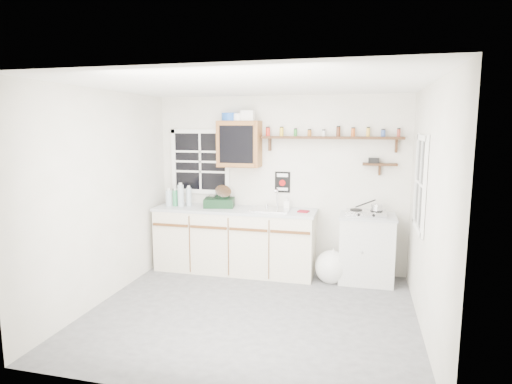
% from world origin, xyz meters
% --- Properties ---
extents(room, '(3.64, 3.24, 2.54)m').
position_xyz_m(room, '(0.00, 0.00, 1.25)').
color(room, '#4C4C4E').
rests_on(room, ground).
extents(main_cabinet, '(2.31, 0.63, 0.92)m').
position_xyz_m(main_cabinet, '(-0.58, 1.30, 0.46)').
color(main_cabinet, beige).
rests_on(main_cabinet, floor).
extents(right_cabinet, '(0.73, 0.57, 0.91)m').
position_xyz_m(right_cabinet, '(1.25, 1.32, 0.46)').
color(right_cabinet, '#B8B9B2').
rests_on(right_cabinet, floor).
extents(sink, '(0.52, 0.44, 0.29)m').
position_xyz_m(sink, '(-0.05, 1.30, 0.93)').
color(sink, silver).
rests_on(sink, main_cabinet).
extents(upper_cabinet, '(0.60, 0.32, 0.65)m').
position_xyz_m(upper_cabinet, '(-0.55, 1.44, 1.82)').
color(upper_cabinet, brown).
rests_on(upper_cabinet, wall_back).
extents(upper_cabinet_clutter, '(0.47, 0.24, 0.14)m').
position_xyz_m(upper_cabinet_clutter, '(-0.58, 1.44, 2.21)').
color(upper_cabinet_clutter, '#1949A4').
rests_on(upper_cabinet_clutter, upper_cabinet).
extents(spice_shelf, '(1.91, 0.18, 0.35)m').
position_xyz_m(spice_shelf, '(0.72, 1.51, 1.93)').
color(spice_shelf, black).
rests_on(spice_shelf, wall_back).
extents(secondary_shelf, '(0.45, 0.16, 0.24)m').
position_xyz_m(secondary_shelf, '(1.36, 1.52, 1.58)').
color(secondary_shelf, black).
rests_on(secondary_shelf, wall_back).
extents(warning_sign, '(0.22, 0.02, 0.30)m').
position_xyz_m(warning_sign, '(0.05, 1.59, 1.28)').
color(warning_sign, black).
rests_on(warning_sign, wall_back).
extents(window_back, '(0.93, 0.03, 0.98)m').
position_xyz_m(window_back, '(-1.20, 1.59, 1.55)').
color(window_back, black).
rests_on(window_back, wall_back).
extents(window_right, '(0.03, 0.78, 1.08)m').
position_xyz_m(window_right, '(1.79, 0.55, 1.45)').
color(window_right, black).
rests_on(window_right, wall_back).
extents(water_bottles, '(0.36, 0.16, 0.35)m').
position_xyz_m(water_bottles, '(-1.43, 1.27, 1.06)').
color(water_bottles, '#A3B5BF').
rests_on(water_bottles, main_cabinet).
extents(dish_rack, '(0.48, 0.39, 0.32)m').
position_xyz_m(dish_rack, '(-0.82, 1.36, 1.02)').
color(dish_rack, black).
rests_on(dish_rack, main_cabinet).
extents(soap_bottle, '(0.09, 0.09, 0.17)m').
position_xyz_m(soap_bottle, '(0.14, 1.44, 1.01)').
color(soap_bottle, beige).
rests_on(soap_bottle, main_cabinet).
extents(rag, '(0.16, 0.15, 0.02)m').
position_xyz_m(rag, '(0.40, 1.28, 0.93)').
color(rag, maroon).
rests_on(rag, main_cabinet).
extents(hotplate, '(0.52, 0.28, 0.08)m').
position_xyz_m(hotplate, '(1.23, 1.31, 0.94)').
color(hotplate, silver).
rests_on(hotplate, right_cabinet).
extents(saucepan, '(0.35, 0.21, 0.15)m').
position_xyz_m(saucepan, '(1.35, 1.31, 1.02)').
color(saucepan, silver).
rests_on(saucepan, hotplate).
extents(trash_bag, '(0.43, 0.39, 0.49)m').
position_xyz_m(trash_bag, '(0.80, 1.18, 0.21)').
color(trash_bag, silver).
rests_on(trash_bag, floor).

